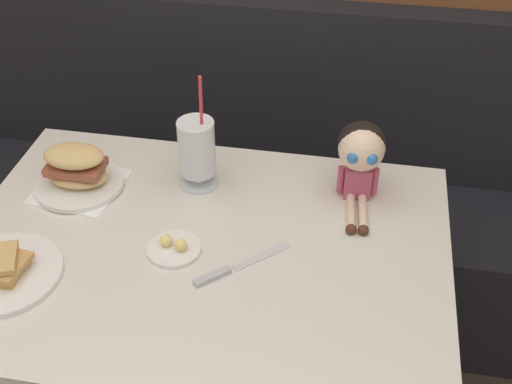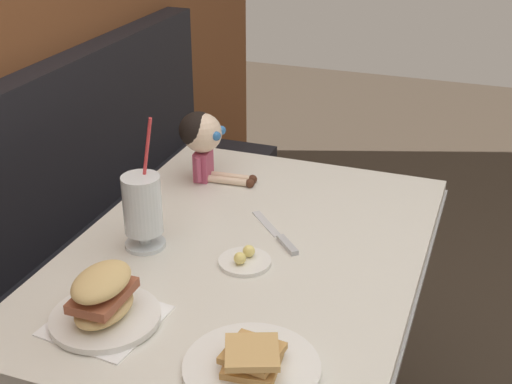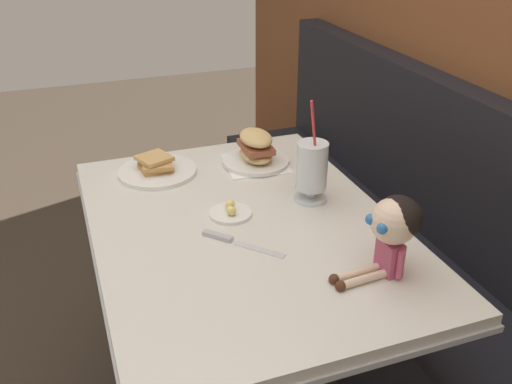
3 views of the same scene
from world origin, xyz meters
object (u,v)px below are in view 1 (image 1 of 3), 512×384
(toast_plate, at_px, (2,271))
(milkshake_glass, at_px, (197,151))
(butter_saucer, at_px, (174,248))
(sandwich_plate, at_px, (77,172))
(seated_doll, at_px, (361,152))
(butter_knife, at_px, (226,271))

(toast_plate, bearing_deg, milkshake_glass, 49.75)
(milkshake_glass, bearing_deg, butter_saucer, -88.70)
(sandwich_plate, distance_m, seated_doll, 0.69)
(toast_plate, height_order, butter_knife, toast_plate)
(milkshake_glass, xyz_separation_m, sandwich_plate, (-0.29, -0.07, -0.05))
(toast_plate, bearing_deg, sandwich_plate, 82.98)
(toast_plate, relative_size, seated_doll, 1.13)
(sandwich_plate, height_order, seated_doll, seated_doll)
(seated_doll, bearing_deg, milkshake_glass, -176.75)
(seated_doll, bearing_deg, butter_knife, -129.12)
(toast_plate, relative_size, sandwich_plate, 1.14)
(milkshake_glass, relative_size, sandwich_plate, 1.43)
(butter_saucer, bearing_deg, seated_doll, 35.10)
(sandwich_plate, distance_m, butter_knife, 0.48)
(toast_plate, height_order, milkshake_glass, milkshake_glass)
(milkshake_glass, height_order, butter_saucer, milkshake_glass)
(sandwich_plate, relative_size, seated_doll, 0.99)
(milkshake_glass, height_order, seated_doll, milkshake_glass)
(toast_plate, bearing_deg, butter_knife, 11.71)
(sandwich_plate, bearing_deg, toast_plate, -97.02)
(seated_doll, bearing_deg, toast_plate, -150.24)
(sandwich_plate, bearing_deg, seated_doll, 7.33)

